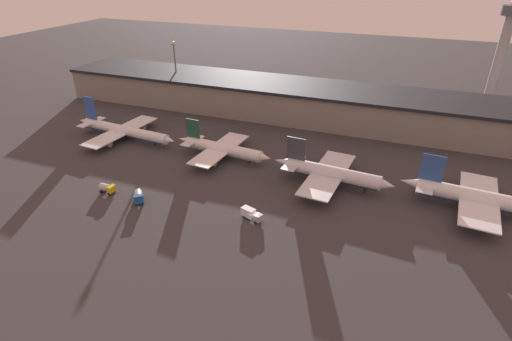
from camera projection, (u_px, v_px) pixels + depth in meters
name	position (u px, v px, depth m)	size (l,w,h in m)	color
ground	(254.00, 221.00, 104.59)	(600.00, 600.00, 0.00)	#383538
terminal_building	(322.00, 104.00, 166.05)	(237.65, 28.73, 14.00)	gray
airplane_0	(124.00, 131.00, 150.11)	(46.12, 33.60, 14.31)	white
airplane_1	(222.00, 149.00, 135.97)	(36.11, 28.90, 12.14)	white
airplane_2	(331.00, 174.00, 119.52)	(37.29, 31.75, 13.30)	silver
airplane_3	(485.00, 200.00, 106.62)	(44.09, 30.95, 14.06)	white
service_vehicle_0	(138.00, 196.00, 112.09)	(4.75, 5.19, 3.05)	#195199
service_vehicle_1	(107.00, 188.00, 116.51)	(4.66, 2.61, 2.72)	gold
service_vehicle_2	(251.00, 214.00, 104.55)	(6.39, 3.79, 3.07)	#9EA3A8
lamp_post_0	(175.00, 64.00, 183.32)	(1.80, 1.80, 27.75)	slate
control_tower	(503.00, 46.00, 175.95)	(9.00, 9.00, 45.83)	#99999E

